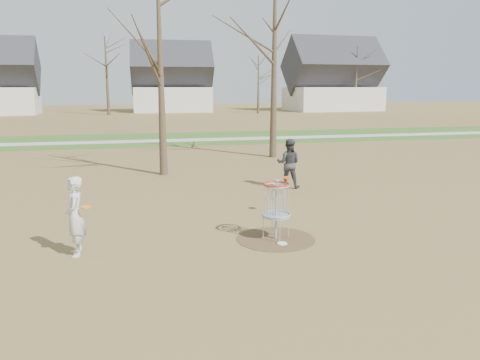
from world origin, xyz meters
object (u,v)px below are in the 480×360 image
at_px(player_standing, 75,217).
at_px(disc_golf_basket, 276,200).
at_px(disc_grounded, 282,243).
at_px(player_throwing, 289,163).

distance_m(player_standing, disc_golf_basket, 4.30).
relative_size(disc_grounded, disc_golf_basket, 0.16).
relative_size(player_throwing, disc_grounded, 7.62).
relative_size(player_standing, disc_grounded, 7.48).
bearing_deg(player_throwing, disc_grounded, 94.77).
bearing_deg(disc_grounded, disc_golf_basket, 95.10).
height_order(player_throwing, disc_golf_basket, player_throwing).
height_order(player_throwing, disc_grounded, player_throwing).
xyz_separation_m(player_standing, player_throwing, (6.32, 5.27, 0.01)).
bearing_deg(disc_grounded, player_throwing, 70.36).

